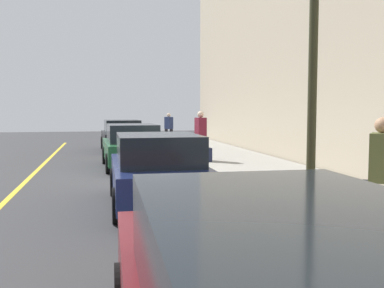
{
  "coord_description": "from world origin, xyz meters",
  "views": [
    {
      "loc": [
        -13.72,
        1.14,
        2.01
      ],
      "look_at": [
        -1.49,
        -1.42,
        1.04
      ],
      "focal_mm": 41.3,
      "sensor_mm": 36.0,
      "label": 1
    }
  ],
  "objects_px": {
    "parked_car_navy": "(157,170)",
    "parked_car_black": "(122,135)",
    "parked_car_green": "(132,146)",
    "pedestrian_olive_coat": "(381,174)",
    "pedestrian_burgundy_coat": "(201,134)",
    "rolling_suitcase": "(208,155)",
    "traffic_light_pole": "(314,12)",
    "pedestrian_navy_coat": "(169,127)"
  },
  "relations": [
    {
      "from": "parked_car_navy",
      "to": "parked_car_black",
      "type": "bearing_deg",
      "value": 0.49
    },
    {
      "from": "parked_car_black",
      "to": "parked_car_green",
      "type": "bearing_deg",
      "value": -179.79
    },
    {
      "from": "parked_car_navy",
      "to": "pedestrian_olive_coat",
      "type": "distance_m",
      "value": 4.41
    },
    {
      "from": "pedestrian_olive_coat",
      "to": "pedestrian_burgundy_coat",
      "type": "bearing_deg",
      "value": 2.07
    },
    {
      "from": "parked_car_black",
      "to": "pedestrian_olive_coat",
      "type": "height_order",
      "value": "pedestrian_olive_coat"
    },
    {
      "from": "parked_car_green",
      "to": "rolling_suitcase",
      "type": "relative_size",
      "value": 5.03
    },
    {
      "from": "parked_car_green",
      "to": "pedestrian_olive_coat",
      "type": "distance_m",
      "value": 10.09
    },
    {
      "from": "parked_car_navy",
      "to": "traffic_light_pole",
      "type": "distance_m",
      "value": 4.64
    },
    {
      "from": "pedestrian_navy_coat",
      "to": "parked_car_green",
      "type": "bearing_deg",
      "value": 163.53
    },
    {
      "from": "pedestrian_olive_coat",
      "to": "rolling_suitcase",
      "type": "relative_size",
      "value": 2.06
    },
    {
      "from": "parked_car_black",
      "to": "rolling_suitcase",
      "type": "distance_m",
      "value": 6.99
    },
    {
      "from": "pedestrian_navy_coat",
      "to": "parked_car_navy",
      "type": "bearing_deg",
      "value": 170.33
    },
    {
      "from": "parked_car_navy",
      "to": "parked_car_black",
      "type": "distance_m",
      "value": 12.71
    },
    {
      "from": "parked_car_black",
      "to": "traffic_light_pole",
      "type": "bearing_deg",
      "value": -173.9
    },
    {
      "from": "pedestrian_navy_coat",
      "to": "traffic_light_pole",
      "type": "relative_size",
      "value": 0.36
    },
    {
      "from": "parked_car_black",
      "to": "traffic_light_pole",
      "type": "xyz_separation_m",
      "value": [
        -16.24,
        -1.73,
        2.53
      ]
    },
    {
      "from": "pedestrian_navy_coat",
      "to": "rolling_suitcase",
      "type": "height_order",
      "value": "pedestrian_navy_coat"
    },
    {
      "from": "pedestrian_burgundy_coat",
      "to": "traffic_light_pole",
      "type": "distance_m",
      "value": 10.49
    },
    {
      "from": "parked_car_black",
      "to": "rolling_suitcase",
      "type": "bearing_deg",
      "value": -156.84
    },
    {
      "from": "parked_car_green",
      "to": "parked_car_black",
      "type": "xyz_separation_m",
      "value": [
        6.43,
        0.02,
        0.0
      ]
    },
    {
      "from": "parked_car_black",
      "to": "pedestrian_navy_coat",
      "type": "bearing_deg",
      "value": -44.63
    },
    {
      "from": "pedestrian_olive_coat",
      "to": "traffic_light_pole",
      "type": "xyz_separation_m",
      "value": [
        -0.16,
        1.19,
        2.21
      ]
    },
    {
      "from": "parked_car_black",
      "to": "traffic_light_pole",
      "type": "distance_m",
      "value": 16.53
    },
    {
      "from": "traffic_light_pole",
      "to": "parked_car_green",
      "type": "bearing_deg",
      "value": 9.89
    },
    {
      "from": "parked_car_green",
      "to": "pedestrian_burgundy_coat",
      "type": "height_order",
      "value": "pedestrian_burgundy_coat"
    },
    {
      "from": "parked_car_navy",
      "to": "traffic_light_pole",
      "type": "relative_size",
      "value": 0.88
    },
    {
      "from": "pedestrian_burgundy_coat",
      "to": "traffic_light_pole",
      "type": "relative_size",
      "value": 0.39
    },
    {
      "from": "pedestrian_olive_coat",
      "to": "traffic_light_pole",
      "type": "bearing_deg",
      "value": 97.47
    },
    {
      "from": "parked_car_navy",
      "to": "parked_car_green",
      "type": "relative_size",
      "value": 0.97
    },
    {
      "from": "pedestrian_burgundy_coat",
      "to": "rolling_suitcase",
      "type": "xyz_separation_m",
      "value": [
        -0.41,
        -0.19,
        -0.71
      ]
    },
    {
      "from": "parked_car_black",
      "to": "parked_car_navy",
      "type": "bearing_deg",
      "value": -179.51
    },
    {
      "from": "parked_car_black",
      "to": "pedestrian_navy_coat",
      "type": "distance_m",
      "value": 3.92
    },
    {
      "from": "rolling_suitcase",
      "to": "pedestrian_olive_coat",
      "type": "bearing_deg",
      "value": -178.95
    },
    {
      "from": "rolling_suitcase",
      "to": "pedestrian_burgundy_coat",
      "type": "bearing_deg",
      "value": 24.49
    },
    {
      "from": "pedestrian_navy_coat",
      "to": "pedestrian_burgundy_coat",
      "type": "distance_m",
      "value": 8.79
    },
    {
      "from": "parked_car_green",
      "to": "rolling_suitcase",
      "type": "bearing_deg",
      "value": -89.83
    },
    {
      "from": "pedestrian_olive_coat",
      "to": "pedestrian_burgundy_coat",
      "type": "xyz_separation_m",
      "value": [
        10.08,
        0.36,
        0.03
      ]
    },
    {
      "from": "parked_car_navy",
      "to": "traffic_light_pole",
      "type": "bearing_deg",
      "value": -155.28
    },
    {
      "from": "pedestrian_navy_coat",
      "to": "pedestrian_burgundy_coat",
      "type": "height_order",
      "value": "pedestrian_burgundy_coat"
    },
    {
      "from": "pedestrian_olive_coat",
      "to": "parked_car_navy",
      "type": "bearing_deg",
      "value": 39.82
    },
    {
      "from": "parked_car_green",
      "to": "parked_car_navy",
      "type": "bearing_deg",
      "value": -179.23
    },
    {
      "from": "pedestrian_burgundy_coat",
      "to": "rolling_suitcase",
      "type": "distance_m",
      "value": 0.84
    }
  ]
}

